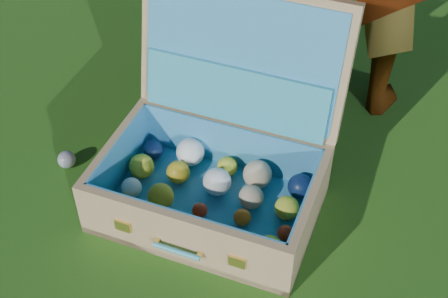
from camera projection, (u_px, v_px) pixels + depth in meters
ground at (186, 220)px, 1.95m from camera, size 60.00×60.00×0.00m
stray_ball at (67, 159)px, 2.11m from camera, size 0.06×0.06×0.06m
suitcase at (219, 150)px, 1.93m from camera, size 0.76×0.70×0.63m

